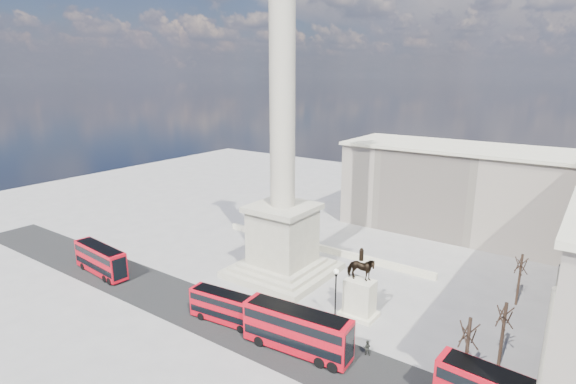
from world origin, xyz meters
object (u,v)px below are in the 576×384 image
(red_bus_c, at_px, (297,330))
(pedestrian_crossing, at_px, (351,330))
(red_bus_b, at_px, (227,308))
(victorian_lamp, at_px, (336,292))
(pedestrian_walking, at_px, (320,329))
(pedestrian_standing, at_px, (367,348))
(red_bus_a, at_px, (101,260))
(nelsons_column, at_px, (283,191))
(equestrian_statue, at_px, (360,293))

(red_bus_c, height_order, pedestrian_crossing, red_bus_c)
(red_bus_b, distance_m, victorian_lamp, 13.23)
(pedestrian_walking, distance_m, pedestrian_standing, 6.08)
(red_bus_b, height_order, red_bus_c, red_bus_c)
(pedestrian_crossing, bearing_deg, red_bus_c, 123.99)
(red_bus_a, relative_size, pedestrian_standing, 6.56)
(nelsons_column, xyz_separation_m, red_bus_a, (-22.20, -16.17, -10.57))
(red_bus_c, bearing_deg, victorian_lamp, 81.19)
(pedestrian_walking, bearing_deg, pedestrian_crossing, 32.96)
(pedestrian_standing, bearing_deg, nelsons_column, -50.06)
(red_bus_c, bearing_deg, pedestrian_walking, 80.22)
(equestrian_statue, relative_size, pedestrian_standing, 5.34)
(red_bus_c, xyz_separation_m, victorian_lamp, (0.51, 7.34, 1.61))
(nelsons_column, height_order, equestrian_statue, nelsons_column)
(victorian_lamp, bearing_deg, equestrian_statue, 65.19)
(red_bus_b, relative_size, victorian_lamp, 1.38)
(red_bus_a, xyz_separation_m, pedestrian_walking, (35.69, 4.85, -1.50))
(pedestrian_standing, xyz_separation_m, pedestrian_crossing, (-2.99, 2.15, -0.06))
(nelsons_column, xyz_separation_m, red_bus_b, (2.90, -15.45, -10.85))
(nelsons_column, distance_m, victorian_lamp, 18.07)
(red_bus_a, distance_m, victorian_lamp, 36.81)
(equestrian_statue, bearing_deg, nelsons_column, 162.82)
(nelsons_column, height_order, pedestrian_crossing, nelsons_column)
(nelsons_column, relative_size, equestrian_statue, 5.47)
(equestrian_statue, xyz_separation_m, pedestrian_crossing, (1.38, -4.65, -2.41))
(pedestrian_walking, relative_size, pedestrian_standing, 0.99)
(red_bus_a, bearing_deg, pedestrian_standing, 11.28)
(pedestrian_standing, bearing_deg, victorian_lamp, -49.88)
(pedestrian_standing, bearing_deg, pedestrian_crossing, -55.38)
(victorian_lamp, bearing_deg, red_bus_a, -167.23)
(red_bus_a, height_order, pedestrian_standing, red_bus_a)
(equestrian_statue, bearing_deg, victorian_lamp, -114.81)
(pedestrian_walking, bearing_deg, equestrian_statue, 75.86)
(red_bus_a, relative_size, pedestrian_walking, 6.60)
(victorian_lamp, xyz_separation_m, pedestrian_crossing, (2.93, -1.30, -3.43))
(nelsons_column, xyz_separation_m, pedestrian_standing, (19.56, -11.50, -12.06))
(red_bus_a, relative_size, red_bus_b, 1.13)
(pedestrian_standing, bearing_deg, red_bus_a, -13.23)
(equestrian_statue, distance_m, pedestrian_crossing, 5.42)
(red_bus_a, distance_m, pedestrian_standing, 42.05)
(nelsons_column, height_order, red_bus_c, nelsons_column)
(pedestrian_walking, xyz_separation_m, pedestrian_crossing, (3.09, 1.98, -0.05))
(red_bus_b, bearing_deg, nelsons_column, 94.22)
(red_bus_b, relative_size, pedestrian_standing, 5.80)
(nelsons_column, bearing_deg, pedestrian_standing, -30.45)
(red_bus_a, xyz_separation_m, victorian_lamp, (35.85, 8.13, 1.88))
(equestrian_statue, height_order, pedestrian_walking, equestrian_statue)
(equestrian_statue, distance_m, pedestrian_walking, 7.24)
(pedestrian_standing, bearing_deg, equestrian_statue, -76.90)
(nelsons_column, relative_size, pedestrian_standing, 29.22)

